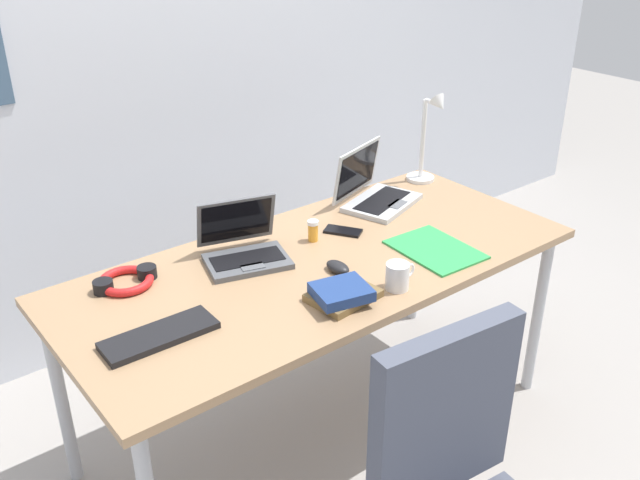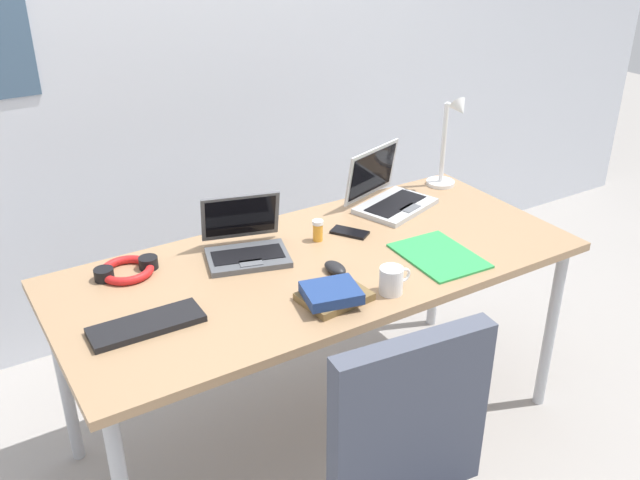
{
  "view_description": "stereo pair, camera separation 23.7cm",
  "coord_description": "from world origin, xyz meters",
  "px_view_note": "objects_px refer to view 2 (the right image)",
  "views": [
    {
      "loc": [
        -1.31,
        -1.66,
        1.9
      ],
      "look_at": [
        0.0,
        0.0,
        0.82
      ],
      "focal_mm": 39.53,
      "sensor_mm": 36.0,
      "label": 1
    },
    {
      "loc": [
        -1.11,
        -1.8,
        1.9
      ],
      "look_at": [
        0.0,
        0.0,
        0.82
      ],
      "focal_mm": 39.53,
      "sensor_mm": 36.0,
      "label": 2
    }
  ],
  "objects_px": {
    "desk_lamp": "(449,143)",
    "cell_phone": "(350,232)",
    "laptop_near_lamp": "(388,195)",
    "external_keyboard": "(147,325)",
    "computer_mouse": "(336,268)",
    "headphones": "(127,270)",
    "pill_bottle": "(318,230)",
    "book_stack": "(333,295)",
    "coffee_mug": "(392,280)",
    "laptop_center": "(246,244)",
    "paper_folder_back_left": "(439,256)"
  },
  "relations": [
    {
      "from": "laptop_near_lamp",
      "to": "external_keyboard",
      "type": "xyz_separation_m",
      "value": [
        -1.12,
        -0.33,
        -0.04
      ]
    },
    {
      "from": "computer_mouse",
      "to": "book_stack",
      "type": "distance_m",
      "value": 0.19
    },
    {
      "from": "desk_lamp",
      "to": "pill_bottle",
      "type": "height_order",
      "value": "desk_lamp"
    },
    {
      "from": "laptop_near_lamp",
      "to": "coffee_mug",
      "type": "distance_m",
      "value": 0.67
    },
    {
      "from": "laptop_center",
      "to": "book_stack",
      "type": "xyz_separation_m",
      "value": [
        0.09,
        -0.42,
        -0.01
      ]
    },
    {
      "from": "headphones",
      "to": "book_stack",
      "type": "distance_m",
      "value": 0.7
    },
    {
      "from": "desk_lamp",
      "to": "computer_mouse",
      "type": "xyz_separation_m",
      "value": [
        -0.8,
        -0.37,
        -0.18
      ]
    },
    {
      "from": "book_stack",
      "to": "computer_mouse",
      "type": "bearing_deg",
      "value": 53.82
    },
    {
      "from": "paper_folder_back_left",
      "to": "pill_bottle",
      "type": "bearing_deg",
      "value": 131.52
    },
    {
      "from": "laptop_near_lamp",
      "to": "coffee_mug",
      "type": "bearing_deg",
      "value": -125.74
    },
    {
      "from": "desk_lamp",
      "to": "laptop_near_lamp",
      "type": "xyz_separation_m",
      "value": [
        -0.33,
        -0.03,
        -0.15
      ]
    },
    {
      "from": "desk_lamp",
      "to": "laptop_near_lamp",
      "type": "height_order",
      "value": "desk_lamp"
    },
    {
      "from": "laptop_near_lamp",
      "to": "pill_bottle",
      "type": "height_order",
      "value": "laptop_near_lamp"
    },
    {
      "from": "computer_mouse",
      "to": "paper_folder_back_left",
      "type": "xyz_separation_m",
      "value": [
        0.36,
        -0.1,
        -0.01
      ]
    },
    {
      "from": "desk_lamp",
      "to": "paper_folder_back_left",
      "type": "bearing_deg",
      "value": -132.86
    },
    {
      "from": "paper_folder_back_left",
      "to": "book_stack",
      "type": "bearing_deg",
      "value": -173.24
    },
    {
      "from": "desk_lamp",
      "to": "book_stack",
      "type": "height_order",
      "value": "desk_lamp"
    },
    {
      "from": "book_stack",
      "to": "coffee_mug",
      "type": "bearing_deg",
      "value": -14.05
    },
    {
      "from": "laptop_center",
      "to": "external_keyboard",
      "type": "height_order",
      "value": "laptop_center"
    },
    {
      "from": "headphones",
      "to": "book_stack",
      "type": "xyz_separation_m",
      "value": [
        0.48,
        -0.51,
        0.01
      ]
    },
    {
      "from": "external_keyboard",
      "to": "book_stack",
      "type": "height_order",
      "value": "book_stack"
    },
    {
      "from": "headphones",
      "to": "cell_phone",
      "type": "bearing_deg",
      "value": -9.97
    },
    {
      "from": "external_keyboard",
      "to": "pill_bottle",
      "type": "bearing_deg",
      "value": 17.92
    },
    {
      "from": "laptop_near_lamp",
      "to": "laptop_center",
      "type": "distance_m",
      "value": 0.67
    },
    {
      "from": "external_keyboard",
      "to": "pill_bottle",
      "type": "distance_m",
      "value": 0.75
    },
    {
      "from": "book_stack",
      "to": "paper_folder_back_left",
      "type": "distance_m",
      "value": 0.48
    },
    {
      "from": "computer_mouse",
      "to": "desk_lamp",
      "type": "bearing_deg",
      "value": 23.06
    },
    {
      "from": "book_stack",
      "to": "paper_folder_back_left",
      "type": "relative_size",
      "value": 0.74
    },
    {
      "from": "laptop_center",
      "to": "desk_lamp",
      "type": "bearing_deg",
      "value": 6.06
    },
    {
      "from": "external_keyboard",
      "to": "computer_mouse",
      "type": "bearing_deg",
      "value": -0.21
    },
    {
      "from": "coffee_mug",
      "to": "computer_mouse",
      "type": "bearing_deg",
      "value": 111.22
    },
    {
      "from": "desk_lamp",
      "to": "cell_phone",
      "type": "distance_m",
      "value": 0.65
    },
    {
      "from": "laptop_center",
      "to": "external_keyboard",
      "type": "distance_m",
      "value": 0.51
    },
    {
      "from": "coffee_mug",
      "to": "desk_lamp",
      "type": "bearing_deg",
      "value": 38.51
    },
    {
      "from": "external_keyboard",
      "to": "coffee_mug",
      "type": "xyz_separation_m",
      "value": [
        0.72,
        -0.22,
        0.03
      ]
    },
    {
      "from": "external_keyboard",
      "to": "coffee_mug",
      "type": "relative_size",
      "value": 2.92
    },
    {
      "from": "computer_mouse",
      "to": "headphones",
      "type": "bearing_deg",
      "value": 147.18
    },
    {
      "from": "external_keyboard",
      "to": "book_stack",
      "type": "bearing_deg",
      "value": -16.28
    },
    {
      "from": "headphones",
      "to": "computer_mouse",
      "type": "bearing_deg",
      "value": -30.87
    },
    {
      "from": "pill_bottle",
      "to": "external_keyboard",
      "type": "bearing_deg",
      "value": -163.26
    },
    {
      "from": "laptop_near_lamp",
      "to": "book_stack",
      "type": "xyz_separation_m",
      "value": [
        -0.58,
        -0.5,
        -0.02
      ]
    },
    {
      "from": "cell_phone",
      "to": "desk_lamp",
      "type": "bearing_deg",
      "value": -18.14
    },
    {
      "from": "cell_phone",
      "to": "paper_folder_back_left",
      "type": "relative_size",
      "value": 0.44
    },
    {
      "from": "laptop_near_lamp",
      "to": "laptop_center",
      "type": "xyz_separation_m",
      "value": [
        -0.67,
        -0.08,
        -0.0
      ]
    },
    {
      "from": "computer_mouse",
      "to": "book_stack",
      "type": "relative_size",
      "value": 0.42
    },
    {
      "from": "desk_lamp",
      "to": "coffee_mug",
      "type": "distance_m",
      "value": 0.93
    },
    {
      "from": "coffee_mug",
      "to": "laptop_near_lamp",
      "type": "bearing_deg",
      "value": 54.26
    },
    {
      "from": "cell_phone",
      "to": "paper_folder_back_left",
      "type": "bearing_deg",
      "value": -95.31
    },
    {
      "from": "headphones",
      "to": "coffee_mug",
      "type": "height_order",
      "value": "coffee_mug"
    },
    {
      "from": "external_keyboard",
      "to": "book_stack",
      "type": "xyz_separation_m",
      "value": [
        0.54,
        -0.17,
        0.02
      ]
    }
  ]
}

